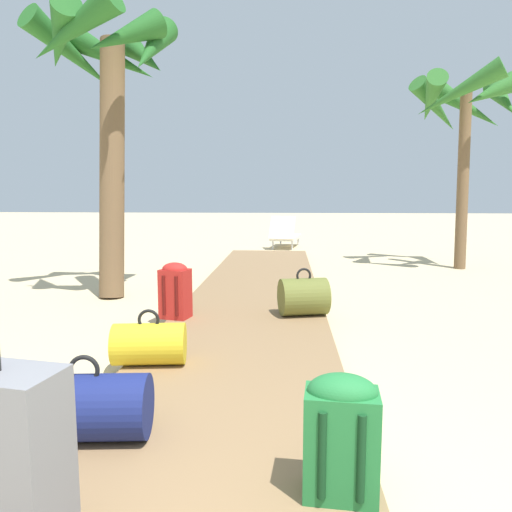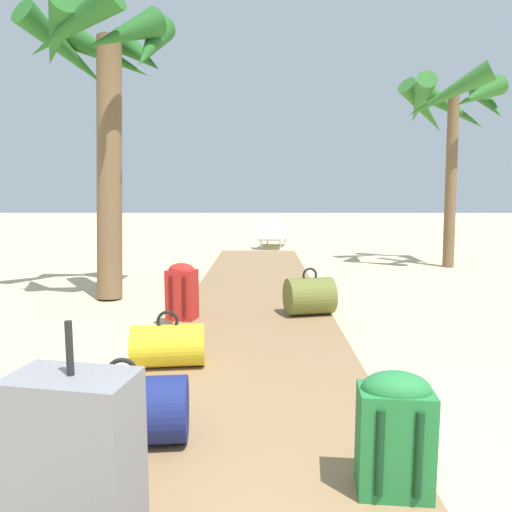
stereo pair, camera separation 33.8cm
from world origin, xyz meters
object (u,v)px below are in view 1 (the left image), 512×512
(duffel_bag_navy, at_px, (86,407))
(palm_tree_far_right, at_px, (463,110))
(duffel_bag_yellow, at_px, (149,344))
(palm_tree_near_left, at_px, (106,77))
(backpack_red, at_px, (175,289))
(duffel_bag_olive, at_px, (303,297))
(lounge_chair, at_px, (285,235))
(suitcase_grey, at_px, (5,470))
(backpack_green, at_px, (341,433))

(duffel_bag_navy, xyz_separation_m, palm_tree_far_right, (4.18, 6.74, 2.60))
(duffel_bag_yellow, relative_size, palm_tree_near_left, 0.15)
(backpack_red, xyz_separation_m, palm_tree_near_left, (-1.19, 1.47, 2.48))
(duffel_bag_olive, bearing_deg, backpack_red, -171.10)
(duffel_bag_olive, xyz_separation_m, lounge_chair, (-0.22, 7.18, 0.05))
(duffel_bag_navy, relative_size, lounge_chair, 0.44)
(duffel_bag_olive, xyz_separation_m, palm_tree_far_right, (2.94, 4.03, 2.58))
(lounge_chair, bearing_deg, duffel_bag_navy, -95.85)
(duffel_bag_olive, bearing_deg, palm_tree_far_right, 53.85)
(backpack_red, height_order, lounge_chair, lounge_chair)
(suitcase_grey, relative_size, backpack_green, 1.64)
(suitcase_grey, relative_size, palm_tree_far_right, 0.25)
(backpack_red, xyz_separation_m, backpack_green, (1.39, -2.91, -0.02))
(duffel_bag_yellow, bearing_deg, lounge_chair, 83.50)
(duffel_bag_navy, relative_size, suitcase_grey, 0.78)
(palm_tree_far_right, bearing_deg, backpack_red, -135.29)
(backpack_red, xyz_separation_m, duffel_bag_navy, (0.10, -2.50, -0.13))
(backpack_red, xyz_separation_m, lounge_chair, (1.12, 7.39, -0.06))
(backpack_green, bearing_deg, duffel_bag_olive, 90.97)
(palm_tree_near_left, bearing_deg, duffel_bag_navy, -71.95)
(duffel_bag_olive, relative_size, palm_tree_near_left, 0.15)
(palm_tree_near_left, xyz_separation_m, palm_tree_far_right, (5.47, 2.77, -0.01))
(suitcase_grey, height_order, lounge_chair, suitcase_grey)
(backpack_green, bearing_deg, suitcase_grey, -158.27)
(palm_tree_far_right, xyz_separation_m, lounge_chair, (-3.16, 3.15, -2.53))
(backpack_red, relative_size, palm_tree_near_left, 0.16)
(suitcase_grey, xyz_separation_m, lounge_chair, (0.92, 10.77, -0.11))
(duffel_bag_olive, relative_size, palm_tree_far_right, 0.16)
(lounge_chair, bearing_deg, suitcase_grey, -94.86)
(duffel_bag_navy, distance_m, lounge_chair, 9.94)
(backpack_green, bearing_deg, palm_tree_far_right, 67.98)
(lounge_chair, bearing_deg, backpack_green, -88.48)
(palm_tree_far_right, bearing_deg, suitcase_grey, -118.16)
(palm_tree_far_right, distance_m, lounge_chair, 5.13)
(palm_tree_near_left, height_order, palm_tree_far_right, palm_tree_near_left)
(palm_tree_near_left, bearing_deg, backpack_red, -50.96)
(duffel_bag_navy, xyz_separation_m, suitcase_grey, (0.10, -0.88, 0.18))
(backpack_green, xyz_separation_m, palm_tree_near_left, (-2.58, 4.38, 2.50))
(suitcase_grey, xyz_separation_m, backpack_green, (1.19, 0.47, -0.07))
(duffel_bag_yellow, distance_m, backpack_red, 1.39)
(duffel_bag_yellow, bearing_deg, suitcase_grey, -87.64)
(duffel_bag_yellow, relative_size, duffel_bag_olive, 1.01)
(suitcase_grey, distance_m, palm_tree_near_left, 5.60)
(duffel_bag_olive, height_order, backpack_red, backpack_red)
(backpack_red, height_order, palm_tree_near_left, palm_tree_near_left)
(duffel_bag_navy, xyz_separation_m, backpack_green, (1.29, -0.41, 0.11))
(duffel_bag_yellow, height_order, backpack_green, backpack_green)
(backpack_red, distance_m, suitcase_grey, 3.39)
(suitcase_grey, bearing_deg, backpack_red, 93.41)
(duffel_bag_navy, distance_m, palm_tree_far_right, 8.35)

